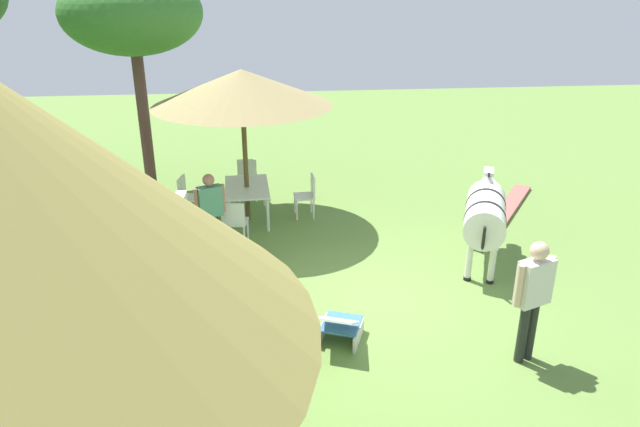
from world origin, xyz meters
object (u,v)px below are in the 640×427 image
(guest_beside_umbrella, at_px, (210,207))
(standing_watcher, at_px, (533,291))
(patio_chair_near_lawn, at_px, (308,193))
(acacia_tree_behind_hut, at_px, (132,14))
(zebra_nearest_camera, at_px, (485,213))
(zebra_by_umbrella, at_px, (172,246))
(patio_chair_west_end, at_px, (247,177))
(striped_lounge_chair, at_px, (340,326))
(shade_umbrella, at_px, (242,88))
(patio_dining_table, at_px, (247,190))
(patio_chair_east_end, at_px, (187,194))
(patio_chair_near_hut, at_px, (234,220))

(guest_beside_umbrella, bearing_deg, standing_watcher, 117.79)
(patio_chair_near_lawn, distance_m, acacia_tree_behind_hut, 5.39)
(patio_chair_near_lawn, bearing_deg, zebra_nearest_camera, -134.04)
(zebra_by_umbrella, bearing_deg, zebra_nearest_camera, 9.85)
(patio_chair_west_end, distance_m, striped_lounge_chair, 6.06)
(acacia_tree_behind_hut, bearing_deg, shade_umbrella, -130.97)
(zebra_by_umbrella, height_order, acacia_tree_behind_hut, acacia_tree_behind_hut)
(patio_chair_near_lawn, relative_size, zebra_by_umbrella, 0.39)
(patio_dining_table, xyz_separation_m, patio_chair_east_end, (0.24, 1.26, -0.14))
(patio_chair_near_hut, height_order, zebra_nearest_camera, zebra_nearest_camera)
(patio_chair_west_end, height_order, standing_watcher, standing_watcher)
(guest_beside_umbrella, xyz_separation_m, zebra_by_umbrella, (-1.56, 0.48, 0.00))
(patio_dining_table, distance_m, acacia_tree_behind_hut, 4.55)
(zebra_nearest_camera, bearing_deg, striped_lounge_chair, -121.29)
(striped_lounge_chair, bearing_deg, patio_chair_near_lawn, 111.58)
(guest_beside_umbrella, xyz_separation_m, standing_watcher, (-3.66, -4.35, 0.10))
(shade_umbrella, xyz_separation_m, standing_watcher, (-5.29, -3.73, -1.73))
(patio_dining_table, height_order, zebra_by_umbrella, zebra_by_umbrella)
(acacia_tree_behind_hut, bearing_deg, patio_dining_table, -130.97)
(patio_chair_east_end, bearing_deg, patio_chair_near_hut, 45.23)
(shade_umbrella, relative_size, patio_chair_near_lawn, 3.95)
(patio_chair_east_end, distance_m, standing_watcher, 7.47)
(patio_chair_east_end, xyz_separation_m, guest_beside_umbrella, (-1.87, -0.64, 0.42))
(striped_lounge_chair, xyz_separation_m, acacia_tree_behind_hut, (6.63, 3.63, 3.78))
(patio_chair_west_end, bearing_deg, patio_chair_near_hut, 84.61)
(patio_chair_east_end, distance_m, striped_lounge_chair, 5.51)
(zebra_by_umbrella, relative_size, acacia_tree_behind_hut, 0.47)
(patio_chair_east_end, xyz_separation_m, patio_chair_near_lawn, (-0.18, -2.55, 0.00))
(acacia_tree_behind_hut, bearing_deg, patio_chair_near_hut, -147.50)
(patio_chair_near_hut, relative_size, zebra_nearest_camera, 0.40)
(patio_chair_west_end, height_order, zebra_nearest_camera, zebra_nearest_camera)
(patio_chair_west_end, distance_m, standing_watcher, 7.58)
(guest_beside_umbrella, distance_m, striped_lounge_chair, 3.63)
(patio_chair_east_end, xyz_separation_m, zebra_by_umbrella, (-3.43, -0.16, 0.42))
(patio_chair_near_hut, xyz_separation_m, guest_beside_umbrella, (-0.37, 0.39, 0.42))
(patio_chair_east_end, xyz_separation_m, striped_lounge_chair, (-4.86, -2.58, -0.27))
(acacia_tree_behind_hut, bearing_deg, striped_lounge_chair, -151.27)
(shade_umbrella, distance_m, guest_beside_umbrella, 2.53)
(patio_dining_table, distance_m, patio_chair_west_end, 1.29)
(patio_dining_table, relative_size, acacia_tree_behind_hut, 0.31)
(patio_chair_near_lawn, distance_m, zebra_by_umbrella, 4.06)
(shade_umbrella, relative_size, patio_dining_table, 2.32)
(patio_chair_near_lawn, xyz_separation_m, patio_chair_west_end, (1.23, 1.30, 0.00))
(patio_chair_near_lawn, xyz_separation_m, guest_beside_umbrella, (-1.69, 1.90, 0.42))
(patio_chair_east_end, relative_size, standing_watcher, 0.52)
(acacia_tree_behind_hut, bearing_deg, zebra_by_umbrella, -166.94)
(patio_chair_near_hut, distance_m, patio_chair_west_end, 2.56)
(striped_lounge_chair, bearing_deg, patio_chair_near_hut, 135.89)
(patio_chair_near_lawn, distance_m, standing_watcher, 5.90)
(patio_dining_table, bearing_deg, acacia_tree_behind_hut, 49.03)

